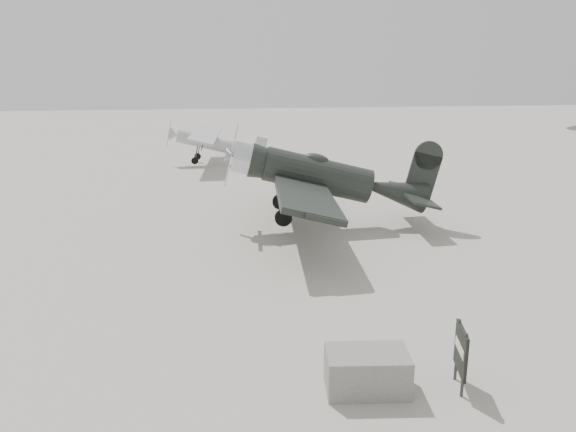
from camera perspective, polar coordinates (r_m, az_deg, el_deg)
The scene contains 5 objects.
ground at distance 19.18m, azimuth 4.88°, elevation -5.97°, with size 160.00×160.00×0.00m, color #A0988E.
lowwing_monoplane at distance 24.33m, azimuth 3.99°, elevation 3.89°, with size 9.17×12.84×4.14m.
highwing_monoplane at distance 40.89m, azimuth -7.59°, elevation 7.63°, with size 7.00×9.85×2.79m.
equipment_block at distance 12.71m, azimuth 8.03°, elevation -15.34°, with size 1.77×1.11×0.88m, color slate.
sign_board at distance 12.99m, azimuth 17.17°, elevation -13.00°, with size 0.31×1.00×1.47m.
Camera 1 is at (-4.34, -17.40, 6.80)m, focal length 35.00 mm.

